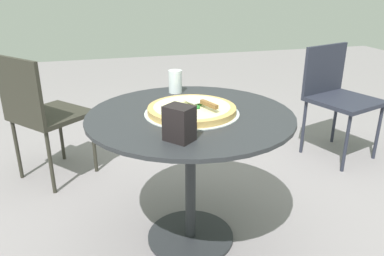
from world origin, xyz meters
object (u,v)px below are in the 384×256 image
(patio_chair_near, at_px, (40,109))
(pizza_server, at_px, (202,102))
(napkin_dispenser, at_px, (179,123))
(patio_chair_far, at_px, (337,92))
(patio_table, at_px, (190,143))
(pizza_on_tray, at_px, (192,110))
(drinking_cup, at_px, (175,81))

(patio_chair_near, bearing_deg, pizza_server, 132.23)
(pizza_server, relative_size, patio_chair_near, 0.25)
(napkin_dispenser, bearing_deg, pizza_server, 107.05)
(patio_chair_far, bearing_deg, patio_table, 29.34)
(napkin_dispenser, xyz_separation_m, patio_chair_near, (0.63, -1.14, -0.26))
(patio_table, bearing_deg, pizza_on_tray, 159.33)
(drinking_cup, height_order, patio_chair_near, patio_chair_near)
(pizza_server, distance_m, patio_chair_near, 1.22)
(drinking_cup, distance_m, napkin_dispenser, 0.66)
(patio_chair_near, bearing_deg, napkin_dispenser, 119.00)
(patio_table, distance_m, drinking_cup, 0.41)
(patio_table, xyz_separation_m, drinking_cup, (-0.01, -0.36, 0.21))
(drinking_cup, bearing_deg, patio_chair_far, -163.71)
(patio_chair_near, bearing_deg, patio_chair_far, 176.80)
(pizza_on_tray, bearing_deg, pizza_server, 149.95)
(napkin_dispenser, distance_m, patio_chair_far, 1.79)
(drinking_cup, bearing_deg, pizza_server, 95.39)
(pizza_server, bearing_deg, patio_chair_far, -148.84)
(pizza_server, distance_m, patio_chair_far, 1.50)
(pizza_server, bearing_deg, drinking_cup, -84.61)
(patio_chair_near, bearing_deg, patio_table, 131.33)
(pizza_on_tray, xyz_separation_m, pizza_server, (-0.04, 0.02, 0.04))
(pizza_server, xyz_separation_m, napkin_dispenser, (0.17, 0.26, 0.01))
(patio_table, distance_m, pizza_server, 0.21)
(patio_chair_far, bearing_deg, pizza_server, 31.16)
(drinking_cup, bearing_deg, patio_table, 88.07)
(patio_table, height_order, patio_chair_far, patio_chair_far)
(pizza_on_tray, distance_m, patio_chair_far, 1.52)
(patio_table, relative_size, pizza_on_tray, 2.19)
(pizza_server, height_order, patio_chair_near, patio_chair_near)
(pizza_on_tray, height_order, napkin_dispenser, napkin_dispenser)
(pizza_server, height_order, patio_chair_far, patio_chair_far)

